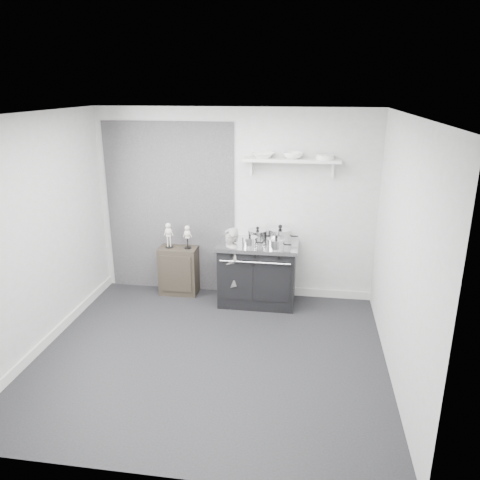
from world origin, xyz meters
TOP-DOWN VIEW (x-y plane):
  - ground at (0.00, 0.00)m, footprint 4.00×4.00m
  - room_shell at (-0.09, 0.15)m, footprint 4.02×3.62m
  - wall_shelf at (0.80, 1.68)m, footprint 1.30×0.26m
  - stove at (0.38, 1.48)m, footprint 1.11×0.70m
  - side_cabinet at (-0.81, 1.61)m, footprint 0.55×0.32m
  - child at (0.02, 1.30)m, footprint 0.45×0.50m
  - pot_back_left at (0.36, 1.61)m, footprint 0.36×0.27m
  - pot_back_right at (0.68, 1.59)m, footprint 0.42×0.33m
  - pot_front_right at (0.65, 1.29)m, footprint 0.32×0.24m
  - pot_front_center at (0.29, 1.33)m, footprint 0.30×0.21m
  - skeleton_full at (-0.94, 1.61)m, footprint 0.12×0.08m
  - skeleton_torso at (-0.66, 1.61)m, footprint 0.11×0.07m
  - bowl_large at (0.42, 1.67)m, footprint 0.30×0.30m
  - bowl_small at (0.81, 1.67)m, footprint 0.27×0.27m
  - plate_stack at (1.24, 1.67)m, footprint 0.24×0.24m

SIDE VIEW (x-z plane):
  - ground at x=0.00m, z-range 0.00..0.00m
  - side_cabinet at x=-0.81m, z-range 0.00..0.72m
  - stove at x=0.38m, z-range 0.00..0.90m
  - child at x=0.02m, z-range 0.00..1.14m
  - skeleton_torso at x=-0.66m, z-range 0.72..1.11m
  - skeleton_full at x=-0.94m, z-range 0.72..1.14m
  - pot_front_center at x=0.29m, z-range 0.88..1.04m
  - pot_front_right at x=0.65m, z-range 0.87..1.05m
  - pot_back_left at x=0.36m, z-range 0.87..1.07m
  - pot_back_right at x=0.68m, z-range 0.87..1.11m
  - room_shell at x=-0.09m, z-range 0.28..2.99m
  - wall_shelf at x=0.80m, z-range 1.89..2.13m
  - plate_stack at x=1.24m, z-range 2.04..2.10m
  - bowl_large at x=0.42m, z-range 2.04..2.11m
  - bowl_small at x=0.81m, z-range 2.04..2.12m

